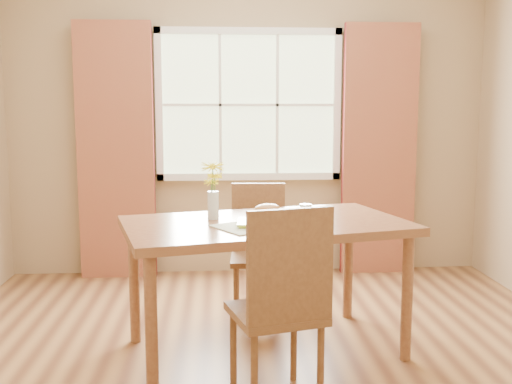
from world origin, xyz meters
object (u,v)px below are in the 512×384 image
object	(u,v)px
chair_near	(282,299)
water_glass	(306,213)
dining_table	(266,235)
croissant_sandwich	(267,214)
flower_vase	(213,185)
chair_far	(258,243)

from	to	relation	value
chair_near	water_glass	bearing A→B (deg)	57.51
dining_table	croissant_sandwich	xyz separation A→B (m)	(-0.00, -0.15, 0.16)
flower_vase	dining_table	bearing A→B (deg)	-16.99
dining_table	croissant_sandwich	bearing A→B (deg)	-105.37
dining_table	croissant_sandwich	distance (m)	0.22
dining_table	chair_far	world-z (taller)	chair_far
croissant_sandwich	water_glass	distance (m)	0.27
chair_far	croissant_sandwich	xyz separation A→B (m)	(-0.01, -0.85, 0.37)
croissant_sandwich	flower_vase	bearing A→B (deg)	127.09
chair_near	croissant_sandwich	distance (m)	0.64
water_glass	flower_vase	bearing A→B (deg)	167.95
chair_near	flower_vase	bearing A→B (deg)	97.56
dining_table	chair_near	distance (m)	0.72
chair_near	croissant_sandwich	xyz separation A→B (m)	(-0.03, 0.56, 0.32)
chair_far	flower_vase	size ratio (longest dim) A/B	2.66
chair_near	water_glass	size ratio (longest dim) A/B	9.63
chair_near	water_glass	distance (m)	0.78
water_glass	flower_vase	distance (m)	0.58
chair_far	dining_table	bearing A→B (deg)	-86.84
chair_far	flower_vase	bearing A→B (deg)	-114.13
dining_table	chair_near	bearing A→B (deg)	-102.12
chair_far	croissant_sandwich	world-z (taller)	croissant_sandwich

